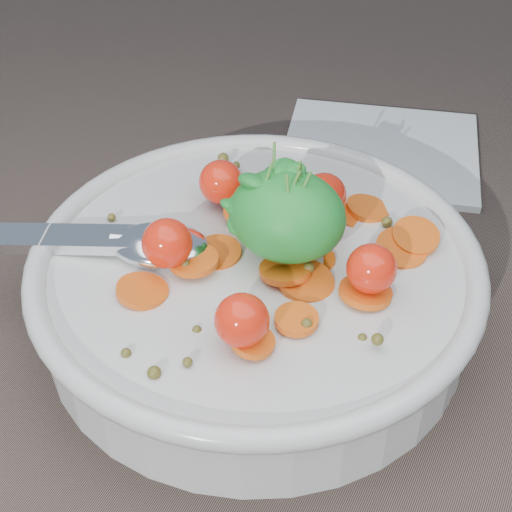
% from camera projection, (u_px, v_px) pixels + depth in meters
% --- Properties ---
extents(ground, '(6.00, 6.00, 0.00)m').
position_uv_depth(ground, '(255.00, 309.00, 0.58)').
color(ground, brown).
rests_on(ground, ground).
extents(bowl, '(0.33, 0.31, 0.13)m').
position_uv_depth(bowl, '(257.00, 282.00, 0.54)').
color(bowl, silver).
rests_on(bowl, ground).
extents(napkin, '(0.21, 0.20, 0.01)m').
position_uv_depth(napkin, '(380.00, 151.00, 0.73)').
color(napkin, white).
rests_on(napkin, ground).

